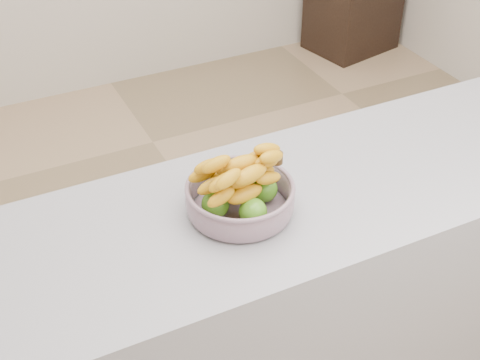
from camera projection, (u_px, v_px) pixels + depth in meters
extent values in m
plane|color=#A18462|center=(256.00, 287.00, 2.77)|extent=(4.00, 4.00, 0.00)
cube|color=gray|center=(333.00, 292.00, 2.13)|extent=(2.00, 0.60, 0.90)
cylinder|color=#8E9DAB|center=(240.00, 209.00, 1.74)|extent=(0.24, 0.24, 0.01)
torus|color=#8E9DAB|center=(240.00, 187.00, 1.70)|extent=(0.28, 0.28, 0.01)
sphere|color=#3F971A|center=(253.00, 212.00, 1.67)|extent=(0.07, 0.07, 0.07)
sphere|color=#3F971A|center=(264.00, 189.00, 1.74)|extent=(0.07, 0.07, 0.07)
sphere|color=#3F971A|center=(228.00, 182.00, 1.77)|extent=(0.07, 0.07, 0.07)
sphere|color=#3F971A|center=(215.00, 204.00, 1.69)|extent=(0.07, 0.07, 0.07)
ellipsoid|color=yellow|center=(245.00, 194.00, 1.66)|extent=(0.18, 0.07, 0.04)
ellipsoid|color=yellow|center=(237.00, 185.00, 1.69)|extent=(0.18, 0.04, 0.04)
ellipsoid|color=yellow|center=(229.00, 175.00, 1.72)|extent=(0.18, 0.06, 0.04)
ellipsoid|color=yellow|center=(245.00, 178.00, 1.66)|extent=(0.18, 0.08, 0.04)
ellipsoid|color=yellow|center=(236.00, 168.00, 1.69)|extent=(0.18, 0.07, 0.04)
ellipsoid|color=yellow|center=(242.00, 164.00, 1.66)|extent=(0.18, 0.04, 0.04)
ellipsoid|color=yellow|center=(250.00, 175.00, 1.63)|extent=(0.18, 0.09, 0.04)
cylinder|color=#3F2C14|center=(277.00, 158.00, 1.71)|extent=(0.03, 0.03, 0.03)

